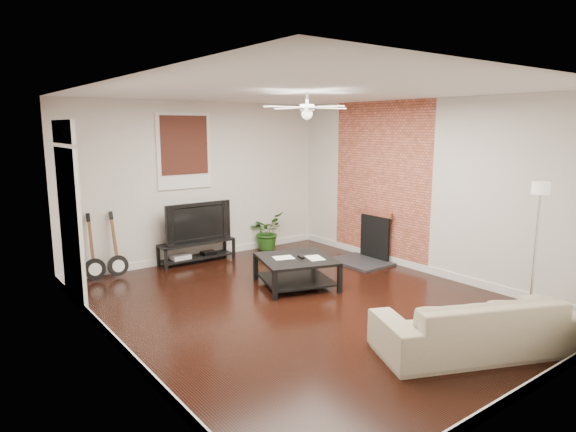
{
  "coord_description": "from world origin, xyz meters",
  "views": [
    {
      "loc": [
        -4.04,
        -4.96,
        2.36
      ],
      "look_at": [
        0.0,
        0.4,
        1.15
      ],
      "focal_mm": 30.91,
      "sensor_mm": 36.0,
      "label": 1
    }
  ],
  "objects": [
    {
      "name": "potted_plant",
      "position": [
        1.3,
        2.82,
        0.36
      ],
      "size": [
        0.84,
        0.81,
        0.71
      ],
      "primitive_type": "imported",
      "rotation": [
        0.0,
        0.0,
        0.55
      ],
      "color": "#215117",
      "rests_on": "floor"
    },
    {
      "name": "fireplace",
      "position": [
        2.2,
        1.0,
        0.46
      ],
      "size": [
        0.8,
        1.1,
        0.92
      ],
      "primitive_type": "cube",
      "color": "black",
      "rests_on": "floor"
    },
    {
      "name": "room",
      "position": [
        0.0,
        0.0,
        1.4
      ],
      "size": [
        5.01,
        6.01,
        2.81
      ],
      "color": "black",
      "rests_on": "ground"
    },
    {
      "name": "door_left",
      "position": [
        -2.46,
        1.9,
        1.25
      ],
      "size": [
        0.08,
        1.0,
        2.5
      ],
      "primitive_type": "cube",
      "color": "white",
      "rests_on": "wall_left"
    },
    {
      "name": "tv",
      "position": [
        -0.22,
        2.8,
        0.73
      ],
      "size": [
        1.21,
        0.16,
        0.7
      ],
      "primitive_type": "imported",
      "color": "black",
      "rests_on": "tv_stand"
    },
    {
      "name": "tv_stand",
      "position": [
        -0.22,
        2.78,
        0.19
      ],
      "size": [
        1.35,
        0.36,
        0.38
      ],
      "primitive_type": "cube",
      "color": "black",
      "rests_on": "floor"
    },
    {
      "name": "floor_lamp",
      "position": [
        1.88,
        -2.1,
        0.86
      ],
      "size": [
        0.37,
        0.37,
        1.72
      ],
      "primitive_type": null,
      "rotation": [
        0.0,
        0.0,
        -0.42
      ],
      "color": "silver",
      "rests_on": "floor"
    },
    {
      "name": "brick_accent",
      "position": [
        2.49,
        1.0,
        1.4
      ],
      "size": [
        0.02,
        2.2,
        2.8
      ],
      "primitive_type": "cube",
      "color": "#AA5036",
      "rests_on": "floor"
    },
    {
      "name": "window_back",
      "position": [
        -0.3,
        2.97,
        1.95
      ],
      "size": [
        1.0,
        0.06,
        1.3
      ],
      "primitive_type": "cube",
      "color": "#36160E",
      "rests_on": "wall_back"
    },
    {
      "name": "guitar_left",
      "position": [
        -1.98,
        2.75,
        0.53
      ],
      "size": [
        0.35,
        0.26,
        1.06
      ],
      "primitive_type": null,
      "rotation": [
        0.0,
        0.0,
        -0.1
      ],
      "color": "black",
      "rests_on": "floor"
    },
    {
      "name": "guitar_right",
      "position": [
        -1.63,
        2.72,
        0.53
      ],
      "size": [
        0.33,
        0.23,
        1.06
      ],
      "primitive_type": null,
      "rotation": [
        0.0,
        0.0,
        0.01
      ],
      "color": "black",
      "rests_on": "floor"
    },
    {
      "name": "ceiling_fan",
      "position": [
        0.0,
        0.0,
        2.6
      ],
      "size": [
        1.24,
        1.24,
        0.32
      ],
      "primitive_type": null,
      "color": "white",
      "rests_on": "ceiling"
    },
    {
      "name": "coffee_table",
      "position": [
        0.36,
        0.68,
        0.22
      ],
      "size": [
        1.31,
        1.31,
        0.44
      ],
      "primitive_type": "cube",
      "rotation": [
        0.0,
        0.0,
        -0.31
      ],
      "color": "black",
      "rests_on": "floor"
    },
    {
      "name": "sofa",
      "position": [
        0.53,
        -2.2,
        0.31
      ],
      "size": [
        2.27,
        1.61,
        0.62
      ],
      "primitive_type": "imported",
      "rotation": [
        0.0,
        0.0,
        2.72
      ],
      "color": "#BEAB8F",
      "rests_on": "floor"
    }
  ]
}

